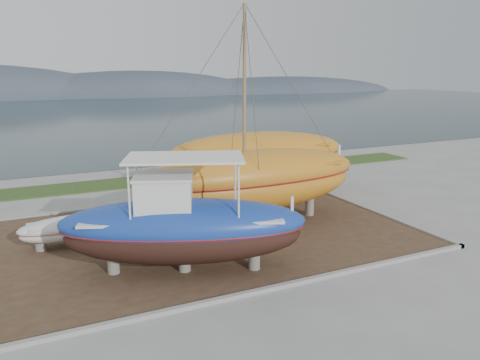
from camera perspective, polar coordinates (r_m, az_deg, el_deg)
name	(u,v)px	position (r m, az deg, el deg)	size (l,w,h in m)	color
ground	(246,267)	(18.12, 0.73, -10.58)	(140.00, 140.00, 0.00)	gray
dirt_patch	(207,234)	(21.52, -3.99, -6.57)	(18.00, 12.00, 0.06)	#422D1E
curb_frame	(207,233)	(21.50, -3.99, -6.46)	(18.60, 12.60, 0.15)	gray
grass_strip	(145,181)	(32.08, -11.53, -0.09)	(44.00, 3.00, 0.08)	#284219
sea	(65,114)	(85.50, -20.54, 7.58)	(260.00, 100.00, 0.04)	#182B30
mountain_ridge	(45,97)	(140.26, -22.65, 9.34)	(200.00, 36.00, 20.00)	#333D49
blue_caique	(183,215)	(17.04, -6.94, -4.28)	(8.98, 2.81, 4.32)	#193B9C
white_dinghy	(70,231)	(21.12, -20.01, -5.90)	(4.12, 1.54, 1.24)	silver
orange_sailboat	(255,120)	(21.69, 1.86, 7.38)	(11.03, 3.25, 10.07)	#BA741C
orange_bare_hull	(258,163)	(28.23, 2.24, 2.09)	(10.88, 3.26, 3.57)	#BA741C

